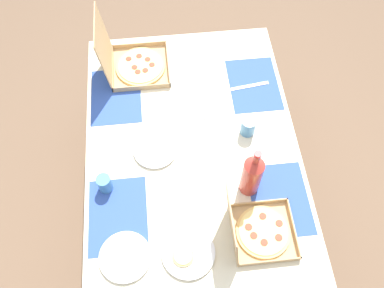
# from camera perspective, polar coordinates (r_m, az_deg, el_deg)

# --- Properties ---
(ground_plane) EXTENTS (6.00, 6.00, 0.00)m
(ground_plane) POSITION_cam_1_polar(r_m,az_deg,el_deg) (2.67, 0.00, -7.79)
(ground_plane) COLOR brown
(dining_table) EXTENTS (1.48, 1.03, 0.72)m
(dining_table) POSITION_cam_1_polar(r_m,az_deg,el_deg) (2.11, 0.00, -1.33)
(dining_table) COLOR #3F3328
(dining_table) RESTS_ON ground_plane
(placemat_near_left) EXTENTS (0.36, 0.26, 0.00)m
(placemat_near_left) POSITION_cam_1_polar(r_m,az_deg,el_deg) (1.93, 12.05, -7.50)
(placemat_near_left) COLOR #2D4C9E
(placemat_near_left) RESTS_ON dining_table
(placemat_near_right) EXTENTS (0.36, 0.26, 0.00)m
(placemat_near_right) POSITION_cam_1_polar(r_m,az_deg,el_deg) (2.25, 8.51, 8.16)
(placemat_near_right) COLOR #2D4C9E
(placemat_near_right) RESTS_ON dining_table
(placemat_far_left) EXTENTS (0.36, 0.26, 0.00)m
(placemat_far_left) POSITION_cam_1_polar(r_m,az_deg,el_deg) (1.89, -10.20, -9.71)
(placemat_far_left) COLOR #2D4C9E
(placemat_far_left) RESTS_ON dining_table
(placemat_far_right) EXTENTS (0.36, 0.26, 0.00)m
(placemat_far_right) POSITION_cam_1_polar(r_m,az_deg,el_deg) (2.22, -10.46, 6.55)
(placemat_far_right) COLOR #2D4C9E
(placemat_far_right) RESTS_ON dining_table
(pizza_box_corner_left) EXTENTS (0.27, 0.30, 0.30)m
(pizza_box_corner_left) POSITION_cam_1_polar(r_m,az_deg,el_deg) (1.81, 8.92, -11.65)
(pizza_box_corner_left) COLOR tan
(pizza_box_corner_left) RESTS_ON dining_table
(pizza_box_edge_far) EXTENTS (0.31, 0.34, 0.34)m
(pizza_box_edge_far) POSITION_cam_1_polar(r_m,az_deg,el_deg) (2.28, -8.21, 11.13)
(pizza_box_edge_far) COLOR tan
(pizza_box_edge_far) RESTS_ON dining_table
(plate_near_left) EXTENTS (0.22, 0.22, 0.02)m
(plate_near_left) POSITION_cam_1_polar(r_m,az_deg,el_deg) (1.82, -9.22, -15.17)
(plate_near_left) COLOR white
(plate_near_left) RESTS_ON dining_table
(plate_near_right) EXTENTS (0.21, 0.21, 0.02)m
(plate_near_right) POSITION_cam_1_polar(r_m,az_deg,el_deg) (2.00, -5.10, -0.77)
(plate_near_right) COLOR white
(plate_near_right) RESTS_ON dining_table
(plate_far_right) EXTENTS (0.23, 0.23, 0.03)m
(plate_far_right) POSITION_cam_1_polar(r_m,az_deg,el_deg) (1.80, -0.58, -14.86)
(plate_far_right) COLOR white
(plate_far_right) RESTS_ON dining_table
(soda_bottle) EXTENTS (0.09, 0.09, 0.32)m
(soda_bottle) POSITION_cam_1_polar(r_m,az_deg,el_deg) (1.81, 8.29, -4.22)
(soda_bottle) COLOR #B2382D
(soda_bottle) RESTS_ON dining_table
(cup_dark) EXTENTS (0.07, 0.07, 0.10)m
(cup_dark) POSITION_cam_1_polar(r_m,az_deg,el_deg) (2.03, 7.77, 2.42)
(cup_dark) COLOR teal
(cup_dark) RESTS_ON dining_table
(cup_red) EXTENTS (0.06, 0.06, 0.09)m
(cup_red) POSITION_cam_1_polar(r_m,az_deg,el_deg) (1.91, -11.98, -5.37)
(cup_red) COLOR teal
(cup_red) RESTS_ON dining_table
(knife_by_near_right) EXTENTS (0.16, 0.17, 0.00)m
(knife_by_near_right) POSITION_cam_1_polar(r_m,az_deg,el_deg) (2.39, 5.37, 12.62)
(knife_by_near_right) COLOR #B7B7BC
(knife_by_near_right) RESTS_ON dining_table
(knife_by_far_right) EXTENTS (0.19, 0.12, 0.00)m
(knife_by_far_right) POSITION_cam_1_polar(r_m,az_deg,el_deg) (2.13, 0.84, 4.80)
(knife_by_far_right) COLOR #B7B7BC
(knife_by_far_right) RESTS_ON dining_table
(knife_by_far_left) EXTENTS (0.04, 0.21, 0.00)m
(knife_by_far_left) POSITION_cam_1_polar(r_m,az_deg,el_deg) (2.24, 7.95, 7.94)
(knife_by_far_left) COLOR #B7B7BC
(knife_by_far_left) RESTS_ON dining_table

